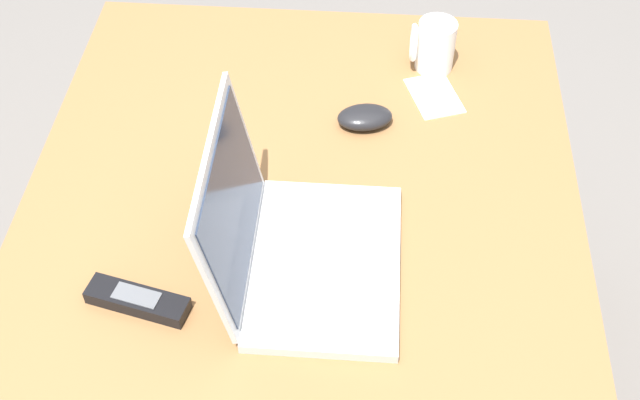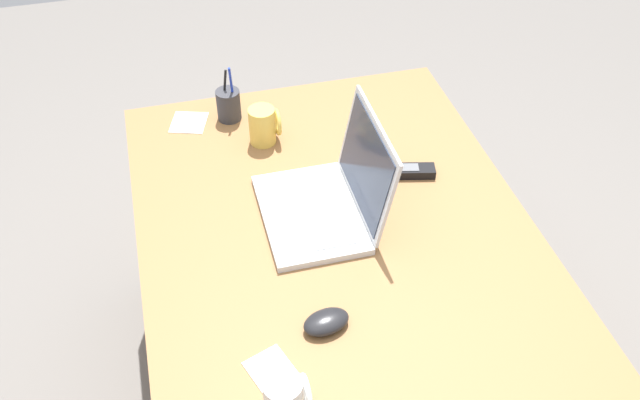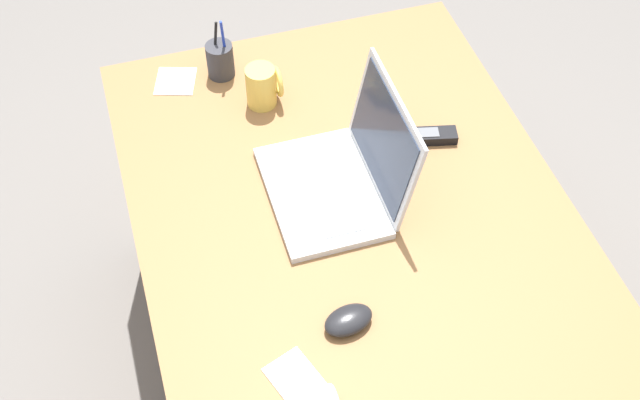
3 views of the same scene
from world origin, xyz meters
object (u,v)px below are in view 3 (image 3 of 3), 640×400
(cordless_phone, at_px, (423,136))
(laptop, at_px, (343,174))
(pen_holder, at_px, (220,60))
(computer_mouse, at_px, (348,320))
(coffee_mug_white, at_px, (263,86))

(cordless_phone, bearing_deg, laptop, -68.24)
(cordless_phone, bearing_deg, pen_holder, -132.23)
(computer_mouse, height_order, coffee_mug_white, coffee_mug_white)
(laptop, distance_m, coffee_mug_white, 0.34)
(pen_holder, bearing_deg, coffee_mug_white, 30.09)
(laptop, xyz_separation_m, pen_holder, (-0.46, -0.17, -0.01))
(laptop, xyz_separation_m, cordless_phone, (-0.09, 0.23, -0.04))
(laptop, relative_size, computer_mouse, 3.25)
(coffee_mug_white, bearing_deg, computer_mouse, 0.06)
(laptop, relative_size, cordless_phone, 2.00)
(laptop, distance_m, pen_holder, 0.49)
(coffee_mug_white, distance_m, cordless_phone, 0.41)
(laptop, distance_m, computer_mouse, 0.35)
(computer_mouse, relative_size, pen_holder, 0.58)
(computer_mouse, distance_m, pen_holder, 0.80)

